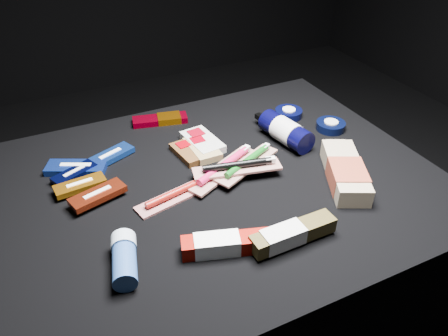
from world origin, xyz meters
name	(u,v)px	position (x,y,z in m)	size (l,w,h in m)	color
ground	(221,292)	(0.00, 0.00, 0.00)	(3.00, 3.00, 0.00)	black
cloth_table	(220,242)	(0.00, 0.00, 0.20)	(0.98, 0.78, 0.40)	black
luna_bar_0	(76,168)	(-0.29, 0.18, 0.41)	(0.15, 0.11, 0.02)	#17359B
luna_bar_1	(111,156)	(-0.21, 0.19, 0.41)	(0.12, 0.08, 0.02)	#153C95
luna_bar_2	(75,173)	(-0.30, 0.15, 0.41)	(0.11, 0.08, 0.01)	black
luna_bar_3	(80,185)	(-0.29, 0.10, 0.41)	(0.11, 0.05, 0.01)	#AA6510
luna_bar_4	(98,195)	(-0.27, 0.04, 0.42)	(0.13, 0.07, 0.02)	maroon
clif_bar_0	(188,152)	(-0.03, 0.13, 0.41)	(0.07, 0.11, 0.02)	#502F15
clif_bar_1	(201,141)	(0.02, 0.16, 0.41)	(0.08, 0.13, 0.02)	beige
clif_bar_2	(202,148)	(0.01, 0.13, 0.41)	(0.06, 0.11, 0.02)	#9D8553
power_bar	(163,119)	(-0.03, 0.31, 0.41)	(0.16, 0.08, 0.02)	maroon
lotion_bottle	(286,131)	(0.22, 0.08, 0.43)	(0.08, 0.20, 0.06)	black
cream_tin_upper	(289,113)	(0.30, 0.19, 0.41)	(0.08, 0.08, 0.02)	black
cream_tin_lower	(331,126)	(0.37, 0.08, 0.41)	(0.08, 0.08, 0.02)	black
bodywash_bottle	(345,172)	(0.25, -0.13, 0.42)	(0.16, 0.22, 0.05)	tan
deodorant_stick	(124,259)	(-0.27, -0.17, 0.42)	(0.07, 0.12, 0.05)	#294C8E
toothbrush_pack_0	(177,194)	(-0.11, -0.02, 0.41)	(0.19, 0.08, 0.02)	#A49E9A
toothbrush_pack_1	(224,167)	(0.02, 0.02, 0.42)	(0.22, 0.14, 0.02)	#B4AEA7
toothbrush_pack_2	(248,162)	(0.07, 0.00, 0.42)	(0.19, 0.12, 0.02)	#A7A09B
toothbrush_pack_3	(238,167)	(0.04, -0.01, 0.43)	(0.21, 0.09, 0.02)	#B9B0AB
toothpaste_carton_red	(225,244)	(-0.09, -0.21, 0.42)	(0.18, 0.09, 0.03)	#870800
toothpaste_carton_green	(290,235)	(0.03, -0.24, 0.42)	(0.18, 0.04, 0.03)	#3F3414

